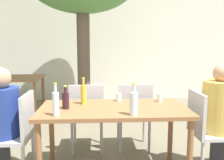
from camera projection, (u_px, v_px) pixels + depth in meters
The scene contains 13 objects.
cafe_building_wall at pixel (104, 45), 6.29m from camera, with size 10.00×0.08×2.80m.
dining_table_front at pixel (114, 115), 2.68m from camera, with size 1.58×0.78×0.77m.
dining_table_back at pixel (9, 82), 4.97m from camera, with size 1.31×0.84×0.77m.
patio_chair_0 at pixel (18, 131), 2.64m from camera, with size 0.44×0.44×0.93m.
patio_chair_1 at pixel (206, 127), 2.76m from camera, with size 0.44×0.44×0.93m.
patio_chair_2 at pixel (87, 113), 3.30m from camera, with size 0.44×0.44×0.93m.
patio_chair_3 at pixel (134, 112), 3.33m from camera, with size 0.44×0.44×0.93m.
water_bottle_0 at pixel (56, 103), 2.34m from camera, with size 0.06×0.06×0.32m.
water_bottle_1 at pixel (134, 103), 2.36m from camera, with size 0.08×0.08×0.31m.
wine_bottle_2 at pixel (66, 100), 2.59m from camera, with size 0.07×0.07×0.24m.
oil_cruet_3 at pixel (84, 94), 2.79m from camera, with size 0.07×0.07×0.30m.
drinking_glass_0 at pixel (160, 98), 2.90m from camera, with size 0.07×0.07×0.10m.
drinking_glass_1 at pixel (119, 97), 2.93m from camera, with size 0.07×0.07×0.10m.
Camera 1 is at (-0.16, -2.58, 1.46)m, focal length 40.00 mm.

